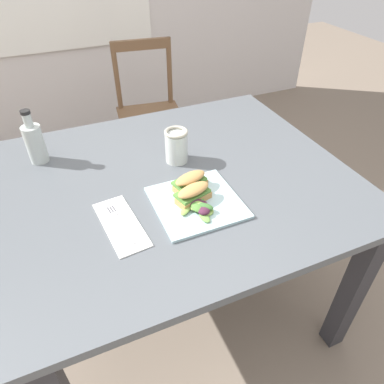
{
  "coord_description": "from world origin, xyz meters",
  "views": [
    {
      "loc": [
        -0.31,
        -0.78,
        1.48
      ],
      "look_at": [
        0.04,
        0.04,
        0.76
      ],
      "focal_mm": 32.98,
      "sensor_mm": 36.0,
      "label": 1
    }
  ],
  "objects_px": {
    "fork_on_napkin": "(119,221)",
    "bottle_cold_brew": "(36,145)",
    "plate_lunch": "(197,203)",
    "sandwich_half_front": "(193,193)",
    "dining_table": "(178,201)",
    "chair_wooden_far": "(150,114)",
    "sandwich_half_back": "(190,182)",
    "mason_jar_iced_tea": "(177,147)"
  },
  "relations": [
    {
      "from": "plate_lunch",
      "to": "bottle_cold_brew",
      "type": "distance_m",
      "value": 0.64
    },
    {
      "from": "sandwich_half_back",
      "to": "mason_jar_iced_tea",
      "type": "distance_m",
      "value": 0.19
    },
    {
      "from": "sandwich_half_front",
      "to": "dining_table",
      "type": "bearing_deg",
      "value": 87.6
    },
    {
      "from": "plate_lunch",
      "to": "sandwich_half_front",
      "type": "bearing_deg",
      "value": 128.68
    },
    {
      "from": "plate_lunch",
      "to": "bottle_cold_brew",
      "type": "bearing_deg",
      "value": 133.55
    },
    {
      "from": "mason_jar_iced_tea",
      "to": "chair_wooden_far",
      "type": "bearing_deg",
      "value": 79.06
    },
    {
      "from": "chair_wooden_far",
      "to": "mason_jar_iced_tea",
      "type": "distance_m",
      "value": 1.06
    },
    {
      "from": "chair_wooden_far",
      "to": "fork_on_napkin",
      "type": "distance_m",
      "value": 1.35
    },
    {
      "from": "sandwich_half_front",
      "to": "bottle_cold_brew",
      "type": "height_order",
      "value": "bottle_cold_brew"
    },
    {
      "from": "plate_lunch",
      "to": "sandwich_half_back",
      "type": "distance_m",
      "value": 0.08
    },
    {
      "from": "bottle_cold_brew",
      "to": "mason_jar_iced_tea",
      "type": "distance_m",
      "value": 0.51
    },
    {
      "from": "chair_wooden_far",
      "to": "plate_lunch",
      "type": "bearing_deg",
      "value": -100.18
    },
    {
      "from": "plate_lunch",
      "to": "mason_jar_iced_tea",
      "type": "bearing_deg",
      "value": 82.74
    },
    {
      "from": "sandwich_half_back",
      "to": "fork_on_napkin",
      "type": "distance_m",
      "value": 0.27
    },
    {
      "from": "sandwich_half_front",
      "to": "mason_jar_iced_tea",
      "type": "height_order",
      "value": "mason_jar_iced_tea"
    },
    {
      "from": "dining_table",
      "to": "fork_on_napkin",
      "type": "distance_m",
      "value": 0.31
    },
    {
      "from": "fork_on_napkin",
      "to": "plate_lunch",
      "type": "bearing_deg",
      "value": -3.74
    },
    {
      "from": "bottle_cold_brew",
      "to": "sandwich_half_front",
      "type": "bearing_deg",
      "value": -46.35
    },
    {
      "from": "dining_table",
      "to": "bottle_cold_brew",
      "type": "distance_m",
      "value": 0.56
    },
    {
      "from": "sandwich_half_back",
      "to": "fork_on_napkin",
      "type": "bearing_deg",
      "value": -167.8
    },
    {
      "from": "plate_lunch",
      "to": "sandwich_half_back",
      "type": "relative_size",
      "value": 2.14
    },
    {
      "from": "bottle_cold_brew",
      "to": "dining_table",
      "type": "bearing_deg",
      "value": -34.24
    },
    {
      "from": "plate_lunch",
      "to": "sandwich_half_front",
      "type": "distance_m",
      "value": 0.04
    },
    {
      "from": "chair_wooden_far",
      "to": "sandwich_half_back",
      "type": "distance_m",
      "value": 1.24
    },
    {
      "from": "sandwich_half_back",
      "to": "mason_jar_iced_tea",
      "type": "height_order",
      "value": "mason_jar_iced_tea"
    },
    {
      "from": "plate_lunch",
      "to": "fork_on_napkin",
      "type": "xyz_separation_m",
      "value": [
        -0.25,
        0.02,
        0.0
      ]
    },
    {
      "from": "chair_wooden_far",
      "to": "fork_on_napkin",
      "type": "bearing_deg",
      "value": -111.09
    },
    {
      "from": "chair_wooden_far",
      "to": "plate_lunch",
      "type": "relative_size",
      "value": 3.24
    },
    {
      "from": "fork_on_napkin",
      "to": "mason_jar_iced_tea",
      "type": "xyz_separation_m",
      "value": [
        0.28,
        0.24,
        0.05
      ]
    },
    {
      "from": "sandwich_half_front",
      "to": "bottle_cold_brew",
      "type": "distance_m",
      "value": 0.63
    },
    {
      "from": "sandwich_half_front",
      "to": "fork_on_napkin",
      "type": "height_order",
      "value": "sandwich_half_front"
    },
    {
      "from": "fork_on_napkin",
      "to": "bottle_cold_brew",
      "type": "relative_size",
      "value": 0.91
    },
    {
      "from": "chair_wooden_far",
      "to": "plate_lunch",
      "type": "height_order",
      "value": "chair_wooden_far"
    },
    {
      "from": "chair_wooden_far",
      "to": "sandwich_half_front",
      "type": "height_order",
      "value": "chair_wooden_far"
    },
    {
      "from": "bottle_cold_brew",
      "to": "chair_wooden_far",
      "type": "bearing_deg",
      "value": 49.75
    },
    {
      "from": "sandwich_half_back",
      "to": "bottle_cold_brew",
      "type": "bearing_deg",
      "value": 138.86
    },
    {
      "from": "sandwich_half_front",
      "to": "fork_on_napkin",
      "type": "relative_size",
      "value": 0.68
    },
    {
      "from": "chair_wooden_far",
      "to": "sandwich_half_back",
      "type": "relative_size",
      "value": 6.93
    },
    {
      "from": "sandwich_half_back",
      "to": "fork_on_napkin",
      "type": "height_order",
      "value": "sandwich_half_back"
    },
    {
      "from": "chair_wooden_far",
      "to": "fork_on_napkin",
      "type": "xyz_separation_m",
      "value": [
        -0.47,
        -1.23,
        0.3
      ]
    },
    {
      "from": "dining_table",
      "to": "bottle_cold_brew",
      "type": "height_order",
      "value": "bottle_cold_brew"
    },
    {
      "from": "dining_table",
      "to": "plate_lunch",
      "type": "distance_m",
      "value": 0.2
    }
  ]
}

